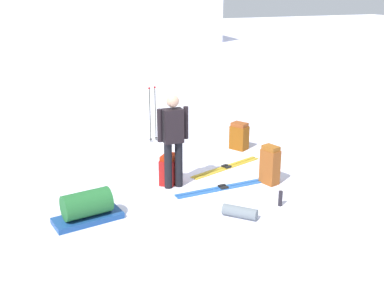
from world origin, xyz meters
TOP-DOWN VIEW (x-y plane):
  - ground_plane at (0.00, 0.00)m, footprint 80.00×80.00m
  - distant_snow_ridge at (3.12, 22.62)m, footprint 14.15×5.71m
  - skier_standing at (-0.43, -0.20)m, footprint 0.57×0.22m
  - ski_pair_near at (0.36, -0.59)m, footprint 1.83×0.26m
  - ski_pair_far at (0.85, 0.28)m, footprint 1.69×0.71m
  - backpack_large_dark at (1.60, 1.21)m, footprint 0.41×0.45m
  - backpack_bright at (1.25, -0.69)m, footprint 0.31×0.37m
  - backpack_small_spare at (-0.46, -0.02)m, footprint 0.44×0.45m
  - ski_poles_planted_near at (0.01, 2.46)m, footprint 0.21×0.11m
  - gear_sled at (-2.10, -0.92)m, footprint 1.10×0.62m
  - sleeping_mat_rolled at (0.13, -1.69)m, footprint 0.51×0.52m
  - thermos_bottle at (0.94, -1.57)m, footprint 0.07×0.07m

SIDE VIEW (x-z plane):
  - ground_plane at x=0.00m, z-range 0.00..0.00m
  - ski_pair_near at x=0.36m, z-range -0.01..0.04m
  - ski_pair_far at x=0.85m, z-range -0.01..0.04m
  - sleeping_mat_rolled at x=0.13m, z-range 0.00..0.18m
  - thermos_bottle at x=0.94m, z-range 0.00..0.26m
  - gear_sled at x=-2.10m, z-range -0.02..0.47m
  - backpack_small_spare at x=-0.46m, z-range -0.01..0.55m
  - backpack_large_dark at x=1.60m, z-range -0.01..0.60m
  - backpack_bright at x=1.25m, z-range -0.01..0.72m
  - ski_poles_planted_near at x=0.01m, z-range 0.07..1.36m
  - skier_standing at x=-0.43m, z-range 0.10..1.80m
  - distant_snow_ridge at x=3.12m, z-range 0.00..2.91m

